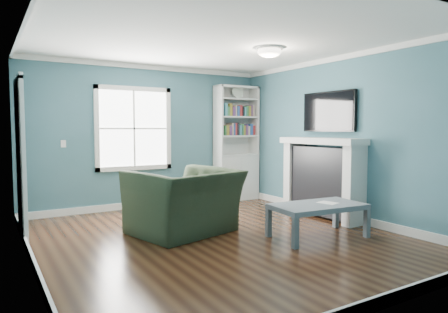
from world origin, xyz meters
TOP-DOWN VIEW (x-y plane):
  - floor at (0.00, 0.00)m, footprint 5.00×5.00m
  - room_walls at (0.00, 0.00)m, footprint 5.00×5.00m
  - trim at (0.00, 0.00)m, footprint 4.50×5.00m
  - window at (-0.30, 2.49)m, footprint 1.40×0.06m
  - bookshelf at (1.77, 2.30)m, footprint 0.90×0.35m
  - fireplace at (2.08, 0.20)m, footprint 0.44×1.58m
  - tv at (2.20, 0.20)m, footprint 0.06×1.10m
  - door at (-2.22, 1.40)m, footprint 0.12×0.98m
  - ceiling_fixture at (0.90, 0.10)m, footprint 0.38×0.38m
  - light_switch at (-1.50, 2.48)m, footprint 0.08×0.01m
  - recliner at (-0.27, 0.46)m, footprint 1.53×1.19m
  - coffee_table at (1.15, -0.65)m, footprint 1.29×0.78m
  - paper_sheet at (1.32, -0.66)m, footprint 0.25×0.29m

SIDE VIEW (x-z plane):
  - floor at x=0.00m, z-range 0.00..0.00m
  - coffee_table at x=1.15m, z-range 0.17..0.61m
  - paper_sheet at x=1.32m, z-range 0.45..0.45m
  - recliner at x=-0.27m, z-range 0.00..1.18m
  - fireplace at x=2.08m, z-range -0.01..1.29m
  - bookshelf at x=1.77m, z-range -0.23..2.08m
  - door at x=-2.22m, z-range -0.01..2.16m
  - light_switch at x=-1.50m, z-range 1.14..1.26m
  - trim at x=0.00m, z-range -0.06..2.54m
  - window at x=-0.30m, z-range 0.70..2.20m
  - room_walls at x=0.00m, z-range -0.92..4.08m
  - tv at x=2.20m, z-range 1.40..2.05m
  - ceiling_fixture at x=0.90m, z-range 2.47..2.63m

